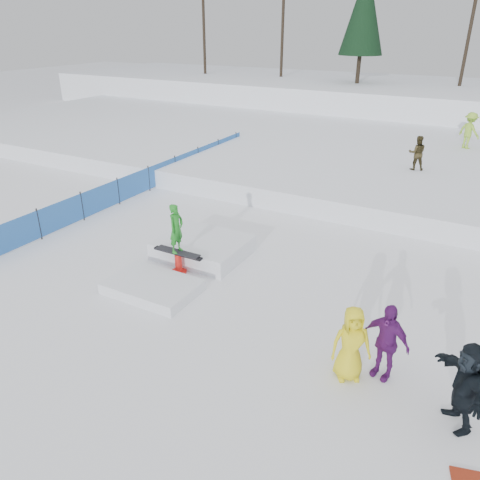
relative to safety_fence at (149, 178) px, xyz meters
The scene contains 10 objects.
ground 9.28m from the safety_fence, 45.44° to the right, with size 120.00×120.00×0.00m, color white.
snow_berm 24.29m from the safety_fence, 74.48° to the left, with size 60.00×14.00×2.40m, color white.
snow_midrise 11.43m from the safety_fence, 55.34° to the left, with size 50.00×18.00×0.80m, color white.
safety_fence is the anchor object (origin of this frame).
walker_olive 11.54m from the safety_fence, 31.31° to the left, with size 0.71×0.56×1.47m, color #322B15.
walker_ygreen 15.99m from the safety_fence, 44.34° to the left, with size 1.16×0.67×1.79m, color #95CB37.
spectator_purple 13.49m from the safety_fence, 30.74° to the right, with size 0.99×0.41×1.69m, color #5B1869.
spectator_yellow 13.19m from the safety_fence, 33.45° to the right, with size 0.80×0.52×1.64m, color yellow.
spectator_dark 15.12m from the safety_fence, 29.84° to the right, with size 1.61×0.51×1.74m, color black.
jib_rail_feature 7.21m from the safety_fence, 41.59° to the right, with size 2.60×4.40×2.11m.
Camera 1 is at (6.21, -8.34, 6.62)m, focal length 35.00 mm.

